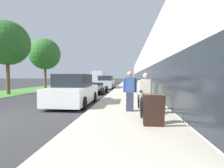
# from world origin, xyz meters

# --- Properties ---
(sidewalk_slab) EXTENTS (3.34, 70.00, 0.12)m
(sidewalk_slab) POSITION_xyz_m (4.97, 21.00, 0.06)
(sidewalk_slab) COLOR #B2AA99
(sidewalk_slab) RESTS_ON ground
(storefront_facade) EXTENTS (10.01, 70.00, 5.08)m
(storefront_facade) POSITION_xyz_m (11.67, 29.00, 2.53)
(storefront_facade) COLOR silver
(storefront_facade) RESTS_ON ground
(lawn_strip) EXTENTS (4.35, 70.00, 0.03)m
(lawn_strip) POSITION_xyz_m (-5.88, 25.00, 0.01)
(lawn_strip) COLOR #478438
(lawn_strip) RESTS_ON ground
(tandem_bicycle) EXTENTS (0.52, 2.54, 0.89)m
(tandem_bicycle) POSITION_xyz_m (5.42, 2.05, 0.50)
(tandem_bicycle) COLOR black
(tandem_bicycle) RESTS_ON sidewalk_slab
(person_rider) EXTENTS (0.52, 0.20, 1.52)m
(person_rider) POSITION_xyz_m (5.60, 1.73, 0.88)
(person_rider) COLOR #756B5B
(person_rider) RESTS_ON sidewalk_slab
(person_bystander) EXTENTS (0.54, 0.21, 1.60)m
(person_bystander) POSITION_xyz_m (5.03, 2.23, 0.92)
(person_bystander) COLOR #33384C
(person_bystander) RESTS_ON sidewalk_slab
(bike_rack_hoop) EXTENTS (0.05, 0.60, 0.84)m
(bike_rack_hoop) POSITION_xyz_m (6.17, 4.19, 0.63)
(bike_rack_hoop) COLOR gray
(bike_rack_hoop) RESTS_ON sidewalk_slab
(cruiser_bike_nearest) EXTENTS (0.52, 1.78, 0.92)m
(cruiser_bike_nearest) POSITION_xyz_m (5.88, 5.50, 0.51)
(cruiser_bike_nearest) COLOR black
(cruiser_bike_nearest) RESTS_ON sidewalk_slab
(cruiser_bike_middle) EXTENTS (0.52, 1.76, 0.89)m
(cruiser_bike_middle) POSITION_xyz_m (5.91, 7.53, 0.50)
(cruiser_bike_middle) COLOR black
(cruiser_bike_middle) RESTS_ON sidewalk_slab
(cruiser_bike_farthest) EXTENTS (0.52, 1.73, 0.93)m
(cruiser_bike_farthest) POSITION_xyz_m (6.17, 9.79, 0.51)
(cruiser_bike_farthest) COLOR black
(cruiser_bike_farthest) RESTS_ON sidewalk_slab
(sandwich_board_sign) EXTENTS (0.56, 0.56, 0.90)m
(sandwich_board_sign) POSITION_xyz_m (5.69, 0.21, 0.57)
(sandwich_board_sign) COLOR #331E19
(sandwich_board_sign) RESTS_ON sidewalk_slab
(parked_sedan_curbside) EXTENTS (1.91, 4.02, 1.62)m
(parked_sedan_curbside) POSITION_xyz_m (2.08, 4.17, 0.73)
(parked_sedan_curbside) COLOR white
(parked_sedan_curbside) RESTS_ON ground
(vintage_roadster_curbside) EXTENTS (1.84, 4.37, 0.92)m
(vintage_roadster_curbside) POSITION_xyz_m (2.02, 10.39, 0.40)
(vintage_roadster_curbside) COLOR #4C5156
(vintage_roadster_curbside) RESTS_ON ground
(parked_sedan_far) EXTENTS (1.96, 4.79, 1.57)m
(parked_sedan_far) POSITION_xyz_m (2.06, 16.82, 0.72)
(parked_sedan_far) COLOR silver
(parked_sedan_far) RESTS_ON ground
(moving_truck) EXTENTS (2.38, 6.99, 2.67)m
(moving_truck) POSITION_xyz_m (-1.83, 34.60, 1.36)
(moving_truck) COLOR orange
(moving_truck) RESTS_ON ground
(street_tree_near) EXTENTS (3.61, 3.61, 6.06)m
(street_tree_near) POSITION_xyz_m (-5.01, 8.78, 4.24)
(street_tree_near) COLOR brown
(street_tree_near) RESTS_ON ground
(street_tree_far) EXTENTS (3.70, 3.70, 6.04)m
(street_tree_far) POSITION_xyz_m (-5.16, 15.50, 4.18)
(street_tree_far) COLOR brown
(street_tree_far) RESTS_ON ground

